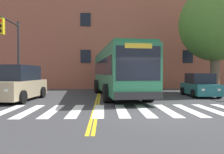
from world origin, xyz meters
TOP-DOWN VIEW (x-y plane):
  - ground_plane at (0.00, 0.00)m, footprint 120.00×120.00m
  - crosswalk at (0.09, 1.02)m, footprint 13.96×3.54m
  - lane_line_yellow_inner at (-2.74, 15.02)m, footprint 0.12×36.00m
  - lane_line_yellow_outer at (-2.58, 15.02)m, footprint 0.12×36.00m
  - city_bus at (-1.26, 7.37)m, footprint 3.85×11.75m
  - car_tan_near_lane at (-7.64, 4.92)m, footprint 2.56×5.08m
  - car_teal_far_lane at (4.75, 6.85)m, footprint 2.09×3.77m
  - car_silver_behind_bus at (-1.76, 17.54)m, footprint 1.95×3.67m
  - traffic_light_far_corner at (-8.54, 6.27)m, footprint 0.34×2.90m
  - street_tree_curbside_large at (6.72, 8.50)m, footprint 8.40×8.60m
  - building_facade at (1.32, 19.27)m, footprint 41.59×9.49m

SIDE VIEW (x-z plane):
  - ground_plane at x=0.00m, z-range 0.00..0.00m
  - lane_line_yellow_inner at x=-2.74m, z-range 0.00..0.01m
  - lane_line_yellow_outer at x=-2.58m, z-range 0.00..0.01m
  - crosswalk at x=0.09m, z-range 0.00..0.01m
  - car_teal_far_lane at x=4.75m, z-range -0.07..1.62m
  - car_silver_behind_bus at x=-1.76m, z-range -0.07..1.64m
  - car_tan_near_lane at x=-7.64m, z-range -0.06..2.13m
  - city_bus at x=-1.26m, z-range 0.14..3.55m
  - traffic_light_far_corner at x=-8.54m, z-range 0.96..6.45m
  - street_tree_curbside_large at x=6.72m, z-range 1.32..9.98m
  - building_facade at x=1.32m, z-range 0.00..13.98m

